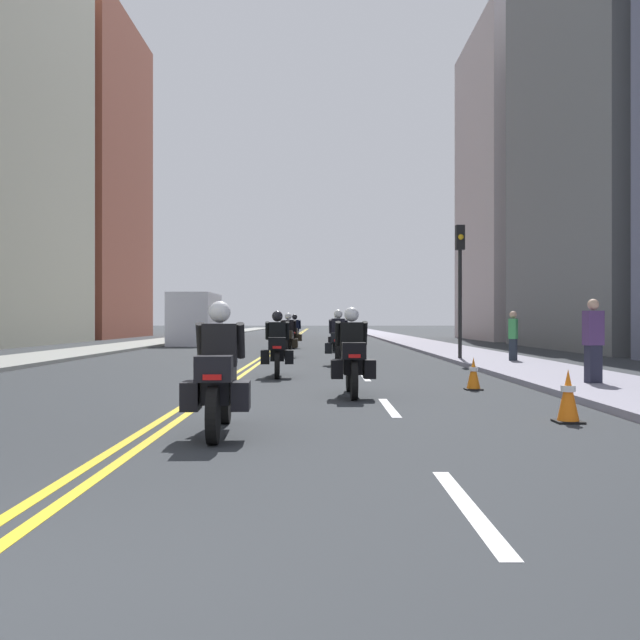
% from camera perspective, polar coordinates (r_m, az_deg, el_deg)
% --- Properties ---
extents(ground_plane, '(264.00, 264.00, 0.00)m').
position_cam_1_polar(ground_plane, '(51.30, -2.25, -1.53)').
color(ground_plane, '#2B2F32').
extents(sidewalk_left, '(2.88, 144.00, 0.12)m').
position_cam_1_polar(sidewalk_left, '(52.15, -10.64, -1.43)').
color(sidewalk_left, gray).
rests_on(sidewalk_left, ground).
extents(sidewalk_right, '(2.88, 144.00, 0.12)m').
position_cam_1_polar(sidewalk_right, '(51.56, 6.24, -1.45)').
color(sidewalk_right, gray).
rests_on(sidewalk_right, ground).
extents(centreline_yellow_inner, '(0.12, 132.00, 0.01)m').
position_cam_1_polar(centreline_yellow_inner, '(51.30, -2.39, -1.52)').
color(centreline_yellow_inner, yellow).
rests_on(centreline_yellow_inner, ground).
extents(centreline_yellow_outer, '(0.12, 132.00, 0.01)m').
position_cam_1_polar(centreline_yellow_outer, '(51.29, -2.12, -1.52)').
color(centreline_yellow_outer, yellow).
rests_on(centreline_yellow_outer, ground).
extents(lane_dashes_white, '(0.14, 56.40, 0.01)m').
position_cam_1_polar(lane_dashes_white, '(32.29, 1.90, -2.40)').
color(lane_dashes_white, silver).
rests_on(lane_dashes_white, ground).
extents(building_left_2, '(9.24, 14.96, 24.72)m').
position_cam_1_polar(building_left_2, '(60.75, -18.81, 10.43)').
color(building_left_2, '#994D3A').
rests_on(building_left_2, ground).
extents(building_right_2, '(8.36, 12.99, 21.51)m').
position_cam_1_polar(building_right_2, '(53.94, 16.18, 10.02)').
color(building_right_2, '#BDB0B1').
rests_on(building_right_2, ground).
extents(motorcycle_0, '(0.78, 2.25, 1.58)m').
position_cam_1_polar(motorcycle_0, '(8.68, -7.89, -4.63)').
color(motorcycle_0, black).
rests_on(motorcycle_0, ground).
extents(motorcycle_1, '(0.77, 2.17, 1.58)m').
position_cam_1_polar(motorcycle_1, '(12.89, 2.52, -3.05)').
color(motorcycle_1, black).
rests_on(motorcycle_1, ground).
extents(motorcycle_2, '(0.78, 2.25, 1.57)m').
position_cam_1_polar(motorcycle_2, '(17.39, -3.35, -2.32)').
color(motorcycle_2, black).
rests_on(motorcycle_2, ground).
extents(motorcycle_3, '(0.78, 2.13, 1.67)m').
position_cam_1_polar(motorcycle_3, '(22.08, 1.44, -1.78)').
color(motorcycle_3, black).
rests_on(motorcycle_3, ground).
extents(motorcycle_4, '(0.78, 2.13, 1.62)m').
position_cam_1_polar(motorcycle_4, '(26.72, -2.51, -1.51)').
color(motorcycle_4, black).
rests_on(motorcycle_4, ground).
extents(motorcycle_5, '(0.78, 2.10, 1.60)m').
position_cam_1_polar(motorcycle_5, '(31.11, 1.37, -1.31)').
color(motorcycle_5, black).
rests_on(motorcycle_5, ground).
extents(motorcycle_6, '(0.78, 2.23, 1.64)m').
position_cam_1_polar(motorcycle_6, '(35.10, -2.00, -1.13)').
color(motorcycle_6, black).
rests_on(motorcycle_6, ground).
extents(traffic_cone_0, '(0.35, 0.35, 0.71)m').
position_cam_1_polar(traffic_cone_0, '(10.16, 18.82, -5.65)').
color(traffic_cone_0, black).
rests_on(traffic_cone_0, ground).
extents(traffic_cone_1, '(0.33, 0.33, 0.63)m').
position_cam_1_polar(traffic_cone_1, '(14.42, 11.90, -4.13)').
color(traffic_cone_1, black).
rests_on(traffic_cone_1, ground).
extents(traffic_light_near, '(0.28, 0.38, 4.44)m').
position_cam_1_polar(traffic_light_near, '(24.18, 10.89, 4.09)').
color(traffic_light_near, black).
rests_on(traffic_light_near, ground).
extents(pedestrian_0, '(0.36, 0.42, 1.63)m').
position_cam_1_polar(pedestrian_0, '(23.01, 14.85, -1.29)').
color(pedestrian_0, '#242B36').
rests_on(pedestrian_0, ground).
extents(pedestrian_1, '(0.41, 0.31, 1.76)m').
position_cam_1_polar(pedestrian_1, '(15.25, 20.56, -1.65)').
color(pedestrian_1, '#252637').
rests_on(pedestrian_1, ground).
extents(parked_truck, '(2.20, 6.50, 2.80)m').
position_cam_1_polar(parked_truck, '(40.78, -9.59, -0.12)').
color(parked_truck, silver).
rests_on(parked_truck, ground).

